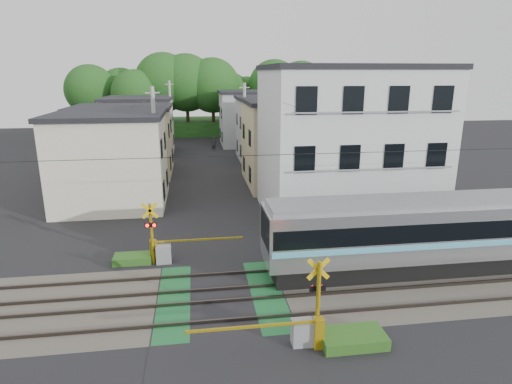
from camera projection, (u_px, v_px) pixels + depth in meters
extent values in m
plane|color=black|center=(221.00, 296.00, 17.51)|extent=(120.00, 120.00, 0.00)
cube|color=#47423A|center=(221.00, 296.00, 17.51)|extent=(120.00, 6.00, 0.00)
cube|color=black|center=(221.00, 296.00, 17.51)|extent=(5.20, 120.00, 0.00)
cube|color=#145126|center=(174.00, 300.00, 17.25)|extent=(1.30, 6.00, 0.00)
cube|color=#145126|center=(267.00, 293.00, 17.77)|extent=(1.30, 6.00, 0.00)
cube|color=#3F3833|center=(224.00, 320.00, 15.68)|extent=(120.00, 0.08, 0.14)
cube|color=#3F3833|center=(222.00, 301.00, 17.02)|extent=(120.00, 0.08, 0.14)
cube|color=#3F3833|center=(220.00, 289.00, 17.97)|extent=(120.00, 0.08, 0.14)
cube|color=#3F3833|center=(218.00, 274.00, 19.30)|extent=(120.00, 0.08, 0.14)
cube|color=black|center=(440.00, 260.00, 19.96)|extent=(15.94, 2.20, 0.83)
cube|color=black|center=(319.00, 270.00, 19.20)|extent=(2.21, 2.03, 0.55)
cube|color=silver|center=(444.00, 227.00, 19.52)|extent=(16.61, 2.58, 2.40)
cube|color=black|center=(445.00, 221.00, 19.44)|extent=(16.34, 2.62, 0.82)
cube|color=#53B2D1|center=(443.00, 234.00, 19.61)|extent=(16.44, 2.61, 0.26)
cube|color=slate|center=(447.00, 200.00, 19.17)|extent=(16.28, 2.12, 0.22)
cube|color=black|center=(266.00, 229.00, 18.29)|extent=(0.10, 2.22, 1.44)
cylinder|color=yellow|center=(318.00, 304.00, 14.09)|extent=(0.14, 0.14, 3.00)
cube|color=yellow|center=(318.00, 269.00, 13.86)|extent=(0.77, 0.05, 0.77)
cube|color=yellow|center=(318.00, 269.00, 13.86)|extent=(0.77, 0.05, 0.77)
cube|color=black|center=(318.00, 288.00, 14.05)|extent=(0.55, 0.05, 0.20)
sphere|color=#FF0C07|center=(312.00, 288.00, 14.08)|extent=(0.16, 0.16, 0.16)
sphere|color=#FF0C07|center=(322.00, 287.00, 14.13)|extent=(0.16, 0.16, 0.16)
cube|color=gray|center=(302.00, 333.00, 14.30)|extent=(0.70, 0.50, 0.90)
cube|color=yellow|center=(319.00, 333.00, 14.10)|extent=(0.30, 0.30, 1.10)
cube|color=yellow|center=(251.00, 327.00, 13.67)|extent=(4.20, 0.08, 0.08)
cylinder|color=yellow|center=(152.00, 234.00, 20.13)|extent=(0.14, 0.14, 3.00)
cube|color=yellow|center=(150.00, 211.00, 19.71)|extent=(0.77, 0.05, 0.77)
cube|color=yellow|center=(150.00, 211.00, 19.71)|extent=(0.77, 0.05, 0.77)
cube|color=black|center=(151.00, 225.00, 19.90)|extent=(0.55, 0.05, 0.20)
sphere|color=#FF0C07|center=(147.00, 226.00, 19.82)|extent=(0.16, 0.16, 0.16)
sphere|color=#FF0C07|center=(154.00, 225.00, 19.86)|extent=(0.16, 0.16, 0.16)
cube|color=gray|center=(164.00, 254.00, 20.48)|extent=(0.70, 0.50, 0.90)
cube|color=yellow|center=(153.00, 251.00, 20.62)|extent=(0.30, 0.30, 1.10)
cube|color=yellow|center=(200.00, 240.00, 20.81)|extent=(4.20, 0.08, 0.08)
cube|color=silver|center=(346.00, 145.00, 26.52)|extent=(10.00, 8.00, 9.00)
cube|color=black|center=(351.00, 67.00, 25.27)|extent=(10.20, 8.16, 0.30)
cube|color=black|center=(303.00, 214.00, 22.98)|extent=(1.10, 0.06, 1.40)
cube|color=black|center=(347.00, 212.00, 23.31)|extent=(1.10, 0.06, 1.40)
cube|color=black|center=(389.00, 210.00, 23.65)|extent=(1.10, 0.06, 1.40)
cube|color=black|center=(431.00, 208.00, 23.99)|extent=(1.10, 0.06, 1.40)
cube|color=gray|center=(369.00, 223.00, 23.44)|extent=(9.00, 0.06, 0.08)
cube|color=black|center=(305.00, 159.00, 22.17)|extent=(1.10, 0.06, 1.40)
cube|color=black|center=(350.00, 158.00, 22.51)|extent=(1.10, 0.06, 1.40)
cube|color=black|center=(394.00, 157.00, 22.84)|extent=(1.10, 0.06, 1.40)
cube|color=black|center=(437.00, 156.00, 23.18)|extent=(1.10, 0.06, 1.40)
cube|color=gray|center=(373.00, 169.00, 22.63)|extent=(9.00, 0.06, 0.08)
cube|color=black|center=(307.00, 100.00, 21.36)|extent=(1.10, 0.06, 1.40)
cube|color=black|center=(354.00, 100.00, 21.70)|extent=(1.10, 0.06, 1.40)
cube|color=black|center=(399.00, 100.00, 22.03)|extent=(1.10, 0.06, 1.40)
cube|color=black|center=(443.00, 99.00, 22.37)|extent=(1.10, 0.06, 1.40)
cube|color=gray|center=(378.00, 112.00, 21.82)|extent=(9.00, 0.06, 0.08)
cube|color=beige|center=(112.00, 161.00, 29.16)|extent=(7.00, 7.00, 6.00)
cube|color=black|center=(107.00, 115.00, 28.31)|extent=(7.35, 7.35, 0.30)
cube|color=black|center=(164.00, 190.00, 28.43)|extent=(0.06, 1.00, 1.20)
cube|color=black|center=(167.00, 178.00, 31.77)|extent=(0.06, 1.00, 1.20)
cube|color=black|center=(162.00, 149.00, 27.68)|extent=(0.06, 1.00, 1.20)
cube|color=black|center=(165.00, 140.00, 31.01)|extent=(0.06, 1.00, 1.20)
cube|color=tan|center=(290.00, 144.00, 34.72)|extent=(7.00, 8.00, 6.50)
cube|color=black|center=(290.00, 101.00, 33.81)|extent=(7.35, 8.40, 0.30)
cube|color=black|center=(250.00, 174.00, 32.86)|extent=(0.06, 1.00, 1.20)
cube|color=black|center=(244.00, 164.00, 36.67)|extent=(0.06, 1.00, 1.20)
cube|color=black|center=(250.00, 138.00, 32.11)|extent=(0.06, 1.00, 1.20)
cube|color=black|center=(244.00, 131.00, 35.92)|extent=(0.06, 1.00, 1.20)
cube|color=tan|center=(124.00, 142.00, 37.69)|extent=(8.00, 7.00, 5.80)
cube|color=black|center=(121.00, 107.00, 36.87)|extent=(8.40, 7.35, 0.30)
cube|color=black|center=(171.00, 163.00, 37.01)|extent=(0.06, 1.00, 1.20)
cube|color=black|center=(172.00, 155.00, 40.35)|extent=(0.06, 1.00, 1.20)
cube|color=black|center=(169.00, 131.00, 36.26)|extent=(0.06, 1.00, 1.20)
cube|color=black|center=(171.00, 126.00, 39.59)|extent=(0.06, 1.00, 1.20)
cube|color=#A4A7A9|center=(272.00, 130.00, 44.35)|extent=(7.00, 7.00, 6.20)
cube|color=black|center=(273.00, 98.00, 43.48)|extent=(7.35, 7.35, 0.30)
cube|color=black|center=(241.00, 151.00, 42.69)|extent=(0.06, 1.00, 1.20)
cube|color=black|center=(237.00, 145.00, 46.02)|extent=(0.06, 1.00, 1.20)
cube|color=black|center=(240.00, 123.00, 41.93)|extent=(0.06, 1.00, 1.20)
cube|color=black|center=(237.00, 119.00, 45.27)|extent=(0.06, 1.00, 1.20)
cube|color=beige|center=(140.00, 127.00, 47.23)|extent=(7.00, 8.00, 6.00)
cube|color=black|center=(138.00, 98.00, 46.38)|extent=(7.35, 8.40, 0.30)
cube|color=black|center=(172.00, 145.00, 46.26)|extent=(0.06, 1.00, 1.20)
cube|color=black|center=(174.00, 139.00, 50.08)|extent=(0.06, 1.00, 1.20)
cube|color=black|center=(171.00, 119.00, 45.51)|extent=(0.06, 1.00, 1.20)
cube|color=black|center=(172.00, 115.00, 49.32)|extent=(0.06, 1.00, 1.20)
cube|color=#A4A7A9|center=(253.00, 119.00, 53.76)|extent=(8.00, 7.00, 6.40)
cube|color=black|center=(253.00, 92.00, 52.86)|extent=(8.40, 7.35, 0.30)
cube|color=black|center=(222.00, 137.00, 52.05)|extent=(0.06, 1.00, 1.20)
cube|color=black|center=(220.00, 133.00, 55.39)|extent=(0.06, 1.00, 1.20)
cube|color=black|center=(221.00, 114.00, 51.30)|extent=(0.06, 1.00, 1.20)
cube|color=black|center=(220.00, 111.00, 54.63)|extent=(0.06, 1.00, 1.20)
cube|color=#20501A|center=(200.00, 126.00, 64.90)|extent=(40.00, 10.00, 2.00)
cylinder|color=#332114|center=(94.00, 120.00, 59.92)|extent=(0.50, 0.50, 4.99)
sphere|color=#20501A|center=(91.00, 90.00, 58.85)|extent=(6.99, 6.99, 6.99)
cylinder|color=#332114|center=(124.00, 118.00, 63.39)|extent=(0.50, 0.50, 4.78)
sphere|color=#20501A|center=(122.00, 91.00, 62.36)|extent=(6.70, 6.70, 6.70)
cylinder|color=#332114|center=(138.00, 122.00, 58.72)|extent=(0.50, 0.50, 4.66)
sphere|color=#20501A|center=(136.00, 94.00, 57.72)|extent=(6.52, 6.52, 6.52)
cylinder|color=#332114|center=(166.00, 116.00, 61.00)|extent=(0.50, 0.50, 5.81)
sphere|color=#20501A|center=(164.00, 82.00, 59.75)|extent=(8.13, 8.13, 8.13)
cylinder|color=#332114|center=(188.00, 116.00, 61.33)|extent=(0.50, 0.50, 5.73)
sphere|color=#20501A|center=(186.00, 83.00, 60.10)|extent=(8.02, 8.02, 8.02)
cylinder|color=#332114|center=(213.00, 117.00, 61.30)|extent=(0.50, 0.50, 5.46)
sphere|color=#20501A|center=(213.00, 85.00, 60.12)|extent=(7.64, 7.64, 7.64)
cylinder|color=#332114|center=(229.00, 118.00, 64.03)|extent=(0.50, 0.50, 4.51)
sphere|color=#20501A|center=(228.00, 93.00, 63.06)|extent=(6.32, 6.32, 6.32)
cylinder|color=#332114|center=(246.00, 118.00, 66.45)|extent=(0.50, 0.50, 4.16)
sphere|color=#20501A|center=(246.00, 96.00, 65.55)|extent=(5.82, 5.82, 5.82)
cylinder|color=#332114|center=(274.00, 115.00, 63.66)|extent=(0.50, 0.50, 5.38)
sphere|color=#20501A|center=(274.00, 86.00, 62.50)|extent=(7.53, 7.53, 7.53)
cylinder|color=#332114|center=(300.00, 117.00, 62.60)|extent=(0.50, 0.50, 5.26)
sphere|color=#20501A|center=(301.00, 87.00, 61.47)|extent=(7.36, 7.36, 7.36)
cube|color=black|center=(359.00, 153.00, 17.97)|extent=(60.00, 0.02, 0.02)
cylinder|color=#A5A5A0|center=(156.00, 148.00, 28.36)|extent=(0.26, 0.26, 8.00)
cube|color=#A5A5A0|center=(152.00, 93.00, 27.39)|extent=(0.90, 0.08, 0.08)
cylinder|color=#A5A5A0|center=(245.00, 129.00, 37.90)|extent=(0.26, 0.26, 8.00)
cube|color=#A5A5A0|center=(244.00, 88.00, 36.93)|extent=(0.90, 0.08, 0.08)
cylinder|color=#A5A5A0|center=(171.00, 117.00, 48.38)|extent=(0.26, 0.26, 8.00)
cube|color=#A5A5A0|center=(169.00, 84.00, 47.41)|extent=(0.90, 0.08, 0.08)
cube|color=black|center=(163.00, 90.00, 37.45)|extent=(0.02, 42.00, 0.02)
cube|color=black|center=(242.00, 89.00, 38.41)|extent=(0.02, 42.00, 0.02)
imported|color=#2E303A|center=(214.00, 144.00, 50.06)|extent=(0.67, 0.52, 1.60)
cube|color=#2D5E1E|center=(353.00, 338.00, 14.41)|extent=(2.20, 1.20, 0.40)
cube|color=#2D5E1E|center=(133.00, 259.00, 20.63)|extent=(1.80, 1.00, 0.36)
cube|color=#2D5E1E|center=(310.00, 255.00, 21.15)|extent=(1.50, 0.90, 0.30)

